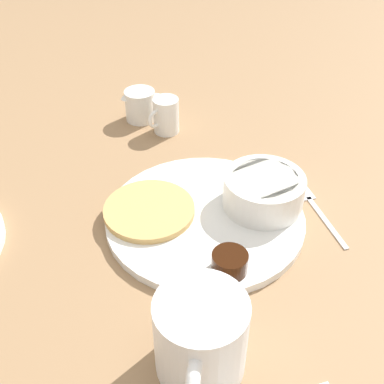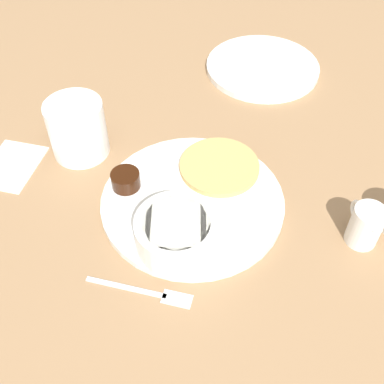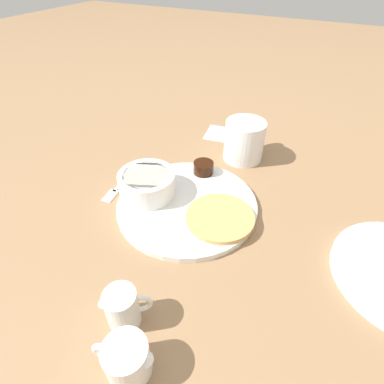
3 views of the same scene
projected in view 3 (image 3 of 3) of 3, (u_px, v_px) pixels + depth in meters
ground_plane at (187, 207)px, 0.59m from camera, size 4.00×4.00×0.00m
plate at (187, 204)px, 0.59m from camera, size 0.27×0.27×0.01m
pancake_stack at (220, 217)px, 0.54m from camera, size 0.13×0.13×0.01m
bowl at (147, 183)px, 0.59m from camera, size 0.11×0.11×0.05m
syrup_cup at (203, 168)px, 0.65m from camera, size 0.04×0.04×0.03m
butter_ramekin at (141, 179)px, 0.61m from camera, size 0.04×0.04×0.04m
coffee_mug at (245, 140)px, 0.70m from camera, size 0.09×0.12×0.09m
creamer_pitcher_near at (123, 308)px, 0.39m from camera, size 0.06×0.05×0.06m
creamer_pitcher_far at (127, 359)px, 0.35m from camera, size 0.08×0.05×0.06m
fork at (118, 186)px, 0.64m from camera, size 0.03×0.14×0.00m
napkin at (226, 134)px, 0.81m from camera, size 0.12×0.10×0.00m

